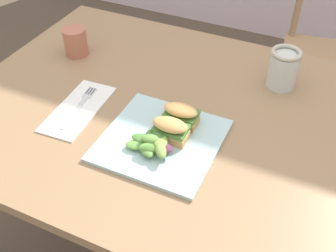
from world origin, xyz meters
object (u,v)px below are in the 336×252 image
at_px(chair_wooden_far, 328,55).
at_px(mason_jar_iced_tea, 283,70).
at_px(fork_on_napkin, 81,104).
at_px(dining_table, 201,151).
at_px(plate_lunch, 161,140).
at_px(sandwich_half_front, 170,129).
at_px(sandwich_half_back, 181,114).
at_px(cup_extra_side, 76,42).

distance_m(chair_wooden_far, mason_jar_iced_tea, 0.83).
bearing_deg(fork_on_napkin, chair_wooden_far, 61.97).
height_order(dining_table, plate_lunch, plate_lunch).
xyz_separation_m(plate_lunch, sandwich_half_front, (0.02, 0.01, 0.03)).
relative_size(dining_table, chair_wooden_far, 1.57).
bearing_deg(sandwich_half_back, chair_wooden_far, 74.40).
bearing_deg(sandwich_half_back, plate_lunch, -104.50).
relative_size(sandwich_half_front, cup_extra_side, 1.03).
bearing_deg(dining_table, mason_jar_iced_tea, 58.49).
distance_m(plate_lunch, fork_on_napkin, 0.27).
bearing_deg(sandwich_half_back, fork_on_napkin, -172.47).
height_order(sandwich_half_front, mason_jar_iced_tea, mason_jar_iced_tea).
xyz_separation_m(sandwich_half_back, cup_extra_side, (-0.45, 0.18, 0.01)).
relative_size(sandwich_half_front, mason_jar_iced_tea, 0.78).
relative_size(chair_wooden_far, plate_lunch, 3.07).
height_order(dining_table, cup_extra_side, cup_extra_side).
relative_size(plate_lunch, fork_on_napkin, 1.53).
bearing_deg(chair_wooden_far, sandwich_half_front, -104.78).
bearing_deg(plate_lunch, dining_table, 62.20).
xyz_separation_m(dining_table, sandwich_half_back, (-0.05, -0.05, 0.16)).
distance_m(plate_lunch, cup_extra_side, 0.50).
relative_size(dining_table, plate_lunch, 4.81).
bearing_deg(cup_extra_side, sandwich_half_front, -29.06).
xyz_separation_m(chair_wooden_far, plate_lunch, (-0.31, -1.11, 0.30)).
bearing_deg(sandwich_half_front, fork_on_napkin, 174.88).
relative_size(plate_lunch, sandwich_half_back, 3.14).
bearing_deg(sandwich_half_front, plate_lunch, -146.64).
relative_size(dining_table, fork_on_napkin, 7.33).
height_order(plate_lunch, cup_extra_side, cup_extra_side).
relative_size(plate_lunch, cup_extra_side, 3.23).
bearing_deg(fork_on_napkin, plate_lunch, -8.15).
bearing_deg(plate_lunch, cup_extra_side, 148.64).
bearing_deg(cup_extra_side, mason_jar_iced_tea, 9.20).
height_order(dining_table, fork_on_napkin, fork_on_napkin).
height_order(dining_table, mason_jar_iced_tea, mason_jar_iced_tea).
xyz_separation_m(sandwich_half_back, fork_on_napkin, (-0.28, -0.04, -0.03)).
xyz_separation_m(dining_table, mason_jar_iced_tea, (0.15, 0.24, 0.17)).
distance_m(mason_jar_iced_tea, cup_extra_side, 0.65).
distance_m(chair_wooden_far, plate_lunch, 1.19).
bearing_deg(fork_on_napkin, mason_jar_iced_tea, 34.42).
xyz_separation_m(dining_table, plate_lunch, (-0.06, -0.12, 0.12)).
relative_size(sandwich_half_back, fork_on_napkin, 0.48).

